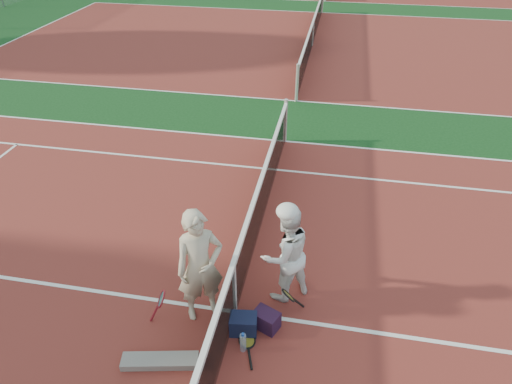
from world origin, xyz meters
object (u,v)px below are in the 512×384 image
(racket_black_held, at_px, (288,302))
(water_bottle, at_px, (243,343))
(player_a, at_px, (200,267))
(net_main, at_px, (234,288))
(sports_bag_purple, at_px, (266,320))
(racket_spare, at_px, (247,340))
(racket_red, at_px, (163,306))
(sports_bag_navy, at_px, (243,324))
(player_b, at_px, (286,254))

(racket_black_held, height_order, water_bottle, racket_black_held)
(player_a, relative_size, racket_black_held, 3.68)
(net_main, bearing_deg, sports_bag_purple, -20.24)
(racket_spare, xyz_separation_m, water_bottle, (-0.02, -0.15, 0.13))
(water_bottle, bearing_deg, net_main, 112.01)
(sports_bag_purple, bearing_deg, water_bottle, -118.85)
(racket_red, distance_m, sports_bag_purple, 1.50)
(sports_bag_navy, bearing_deg, player_b, 60.80)
(player_b, bearing_deg, racket_black_held, 66.13)
(racket_black_held, height_order, sports_bag_purple, racket_black_held)
(racket_red, relative_size, racket_black_held, 1.11)
(racket_black_held, bearing_deg, net_main, -28.58)
(racket_spare, relative_size, sports_bag_purple, 1.67)
(racket_black_held, distance_m, sports_bag_navy, 0.73)
(net_main, distance_m, player_a, 0.62)
(player_a, bearing_deg, sports_bag_purple, -37.95)
(racket_red, xyz_separation_m, sports_bag_navy, (1.18, 0.01, -0.13))
(player_b, bearing_deg, racket_red, -12.23)
(player_b, distance_m, racket_black_held, 0.70)
(net_main, relative_size, player_b, 6.73)
(player_a, height_order, water_bottle, player_a)
(water_bottle, bearing_deg, racket_spare, 80.90)
(player_b, distance_m, racket_red, 1.92)
(net_main, relative_size, racket_black_held, 22.01)
(racket_black_held, bearing_deg, sports_bag_purple, 10.86)
(player_b, xyz_separation_m, sports_bag_navy, (-0.46, -0.83, -0.66))
(net_main, height_order, racket_red, net_main)
(net_main, bearing_deg, water_bottle, -67.99)
(net_main, relative_size, racket_red, 19.74)
(player_a, bearing_deg, racket_spare, -60.14)
(sports_bag_purple, bearing_deg, racket_black_held, 48.00)
(player_a, xyz_separation_m, sports_bag_purple, (0.96, -0.10, -0.77))
(player_b, bearing_deg, net_main, -1.35)
(net_main, relative_size, sports_bag_purple, 30.51)
(racket_black_held, xyz_separation_m, water_bottle, (-0.51, -0.74, -0.10))
(racket_red, height_order, sports_bag_navy, racket_red)
(racket_red, bearing_deg, sports_bag_navy, -17.40)
(player_a, distance_m, sports_bag_purple, 1.23)
(net_main, relative_size, water_bottle, 36.60)
(racket_red, xyz_separation_m, racket_spare, (1.27, -0.15, -0.26))
(player_b, relative_size, racket_black_held, 3.27)
(player_a, bearing_deg, water_bottle, -69.26)
(racket_spare, xyz_separation_m, sports_bag_purple, (0.22, 0.29, 0.13))
(player_b, height_order, racket_black_held, player_b)
(racket_spare, bearing_deg, net_main, 11.13)
(racket_black_held, bearing_deg, sports_bag_navy, 0.06)
(racket_black_held, relative_size, sports_bag_purple, 1.39)
(net_main, bearing_deg, racket_black_held, 8.56)
(net_main, xyz_separation_m, racket_spare, (0.28, -0.48, -0.49))
(player_b, bearing_deg, water_bottle, 31.22)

